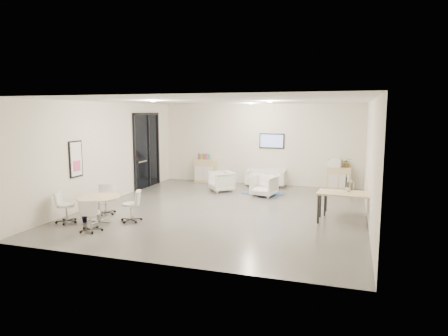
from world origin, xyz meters
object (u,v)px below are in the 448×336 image
Objects in this scene: armchair_left at (222,180)px; desk_rear at (348,194)px; desk_front at (347,196)px; loveseat at (266,178)px; sideboard_left at (205,171)px; round_table at (98,200)px; sideboard_right at (339,178)px; armchair_right at (264,185)px.

armchair_left is 0.62× the size of desk_rear.
loveseat is at bearing 128.57° from desk_front.
sideboard_left is at bearing 143.79° from desk_rear.
round_table is (-3.11, -6.44, 0.28)m from loveseat.
armchair_left reaches higher than desk_rear.
loveseat is 1.92× the size of armchair_left.
sideboard_right is 2.76m from loveseat.
loveseat is 7.15m from round_table.
round_table is (-0.51, -6.58, 0.12)m from sideboard_left.
round_table is (-6.22, -1.96, -0.12)m from desk_front.
sideboard_left is 6.60m from round_table.
sideboard_left is 7.34m from desk_front.
sideboard_right is at bearing 0.12° from sideboard_left.
round_table is at bearing -94.46° from sideboard_left.
armchair_right is 0.50× the size of desk_front.
armchair_right is at bearing 144.88° from desk_rear.
sideboard_left reaches higher than round_table.
sideboard_left is 0.73× the size of desk_rear.
sideboard_right is 3.86m from desk_rear.
armchair_right is 3.79m from desk_front.
armchair_right reaches higher than desk_rear.
armchair_right is 3.30m from desk_rear.
sideboard_right is at bearing 72.80° from armchair_left.
sideboard_right is 0.65× the size of desk_rear.
desk_rear is at bearing 93.69° from desk_front.
desk_front reaches higher than round_table.
loveseat is 2.02m from armchair_left.
loveseat is at bearing 113.96° from armchair_right.
loveseat is 1.93m from armchair_right.
sideboard_right reaches higher than loveseat.
desk_front is (2.77, -2.57, 0.31)m from armchair_right.
round_table is at bearing -118.30° from loveseat.
sideboard_left is 0.61× the size of loveseat.
loveseat is 5.47m from desk_front.
desk_rear is 0.80m from desk_front.
sideboard_right is 0.76× the size of round_table.
sideboard_left reaches higher than desk_rear.
armchair_right is at bearing -139.62° from sideboard_right.
armchair_right is at bearing 52.77° from round_table.
sideboard_left reaches higher than armchair_right.
loveseat is at bearing 127.82° from desk_rear.
sideboard_right is (5.35, 0.01, -0.05)m from sideboard_left.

